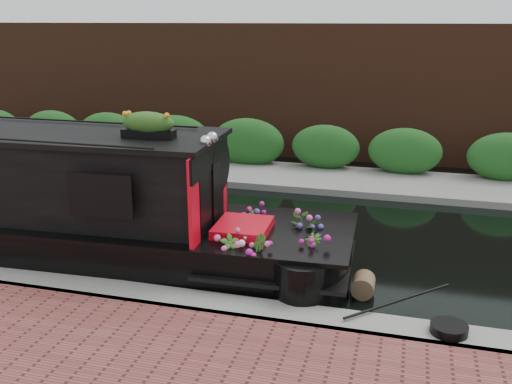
# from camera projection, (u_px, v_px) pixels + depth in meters

# --- Properties ---
(ground) EXTENTS (80.00, 80.00, 0.00)m
(ground) POSITION_uv_depth(u_px,v_px,m) (185.00, 228.00, 11.71)
(ground) COLOR black
(ground) RESTS_ON ground
(near_bank_coping) EXTENTS (40.00, 0.60, 0.50)m
(near_bank_coping) POSITION_uv_depth(u_px,v_px,m) (103.00, 302.00, 8.67)
(near_bank_coping) COLOR gray
(near_bank_coping) RESTS_ON ground
(far_bank_path) EXTENTS (40.00, 2.40, 0.34)m
(far_bank_path) POSITION_uv_depth(u_px,v_px,m) (243.00, 176.00, 15.59)
(far_bank_path) COLOR gray
(far_bank_path) RESTS_ON ground
(far_hedge) EXTENTS (40.00, 1.10, 2.80)m
(far_hedge) POSITION_uv_depth(u_px,v_px,m) (252.00, 168.00, 16.42)
(far_hedge) COLOR #1E531D
(far_hedge) RESTS_ON ground
(far_brick_wall) EXTENTS (40.00, 1.00, 8.00)m
(far_brick_wall) POSITION_uv_depth(u_px,v_px,m) (270.00, 152.00, 18.35)
(far_brick_wall) COLOR #492718
(far_brick_wall) RESTS_ON ground
(rope_fender) EXTENTS (0.35, 0.42, 0.35)m
(rope_fender) POSITION_uv_depth(u_px,v_px,m) (363.00, 285.00, 8.84)
(rope_fender) COLOR brown
(rope_fender) RESTS_ON ground
(coiled_mooring_rope) EXTENTS (0.48, 0.48, 0.12)m
(coiled_mooring_rope) POSITION_uv_depth(u_px,v_px,m) (449.00, 329.00, 7.33)
(coiled_mooring_rope) COLOR black
(coiled_mooring_rope) RESTS_ON near_bank_coping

